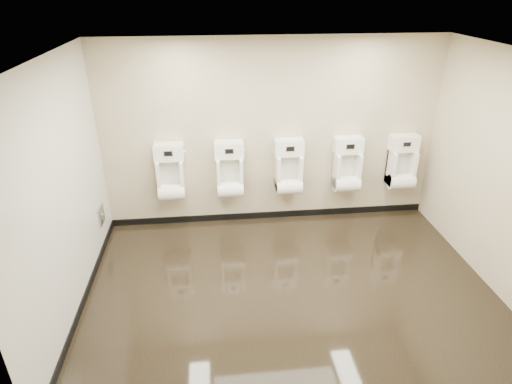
% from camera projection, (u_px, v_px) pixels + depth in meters
% --- Properties ---
extents(ground, '(5.00, 3.50, 0.00)m').
position_uv_depth(ground, '(289.00, 286.00, 5.39)').
color(ground, black).
rests_on(ground, ground).
extents(ceiling, '(5.00, 3.50, 0.00)m').
position_uv_depth(ceiling, '(299.00, 55.00, 4.14)').
color(ceiling, silver).
extents(back_wall, '(5.00, 0.02, 2.80)m').
position_uv_depth(back_wall, '(272.00, 135.00, 6.32)').
color(back_wall, '#B9AD90').
rests_on(back_wall, ground).
extents(front_wall, '(5.00, 0.02, 2.80)m').
position_uv_depth(front_wall, '(337.00, 286.00, 3.21)').
color(front_wall, '#B9AD90').
rests_on(front_wall, ground).
extents(left_wall, '(0.02, 3.50, 2.80)m').
position_uv_depth(left_wall, '(61.00, 197.00, 4.52)').
color(left_wall, '#B9AD90').
rests_on(left_wall, ground).
extents(right_wall, '(0.02, 3.50, 2.80)m').
position_uv_depth(right_wall, '(504.00, 176.00, 5.00)').
color(right_wall, '#B9AD90').
rests_on(right_wall, ground).
extents(tile_overlay_left, '(0.01, 3.50, 2.80)m').
position_uv_depth(tile_overlay_left, '(62.00, 197.00, 4.52)').
color(tile_overlay_left, silver).
rests_on(tile_overlay_left, ground).
extents(skirting_back, '(5.00, 0.02, 0.10)m').
position_uv_depth(skirting_back, '(270.00, 215.00, 6.91)').
color(skirting_back, black).
rests_on(skirting_back, ground).
extents(skirting_left, '(0.02, 3.50, 0.10)m').
position_uv_depth(skirting_left, '(85.00, 297.00, 5.13)').
color(skirting_left, black).
rests_on(skirting_left, ground).
extents(access_panel, '(0.04, 0.25, 0.25)m').
position_uv_depth(access_panel, '(101.00, 215.00, 5.99)').
color(access_panel, '#9E9EA3').
rests_on(access_panel, left_wall).
extents(urinal_0, '(0.44, 0.33, 0.82)m').
position_uv_depth(urinal_0, '(171.00, 176.00, 6.28)').
color(urinal_0, white).
rests_on(urinal_0, back_wall).
extents(urinal_1, '(0.44, 0.33, 0.82)m').
position_uv_depth(urinal_1, '(230.00, 173.00, 6.36)').
color(urinal_1, white).
rests_on(urinal_1, back_wall).
extents(urinal_2, '(0.44, 0.33, 0.82)m').
position_uv_depth(urinal_2, '(289.00, 171.00, 6.45)').
color(urinal_2, white).
rests_on(urinal_2, back_wall).
extents(urinal_3, '(0.44, 0.33, 0.82)m').
position_uv_depth(urinal_3, '(347.00, 168.00, 6.53)').
color(urinal_3, white).
rests_on(urinal_3, back_wall).
extents(urinal_4, '(0.44, 0.33, 0.82)m').
position_uv_depth(urinal_4, '(402.00, 166.00, 6.62)').
color(urinal_4, white).
rests_on(urinal_4, back_wall).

